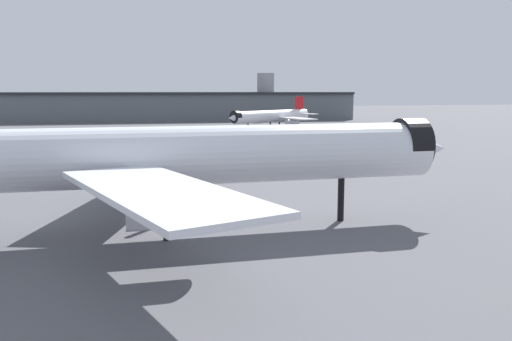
# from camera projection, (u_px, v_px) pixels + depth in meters

# --- Properties ---
(ground) EXTENTS (900.00, 900.00, 0.00)m
(ground) POSITION_uv_depth(u_px,v_px,m) (176.00, 231.00, 61.39)
(ground) COLOR #56565B
(airliner_near_gate) EXTENTS (66.59, 60.88, 19.40)m
(airliner_near_gate) POSITION_uv_depth(u_px,v_px,m) (185.00, 157.00, 60.54)
(airliner_near_gate) COLOR silver
(airliner_near_gate) RESTS_ON ground
(airliner_far_taxiway) EXTENTS (40.30, 36.17, 13.36)m
(airliner_far_taxiway) POSITION_uv_depth(u_px,v_px,m) (272.00, 116.00, 206.83)
(airliner_far_taxiway) COLOR white
(airliner_far_taxiway) RESTS_ON ground
(terminal_building) EXTENTS (182.88, 32.45, 24.91)m
(terminal_building) POSITION_uv_depth(u_px,v_px,m) (184.00, 106.00, 282.13)
(terminal_building) COLOR slate
(terminal_building) RESTS_ON ground
(baggage_tug_wing) EXTENTS (3.26, 1.99, 1.85)m
(baggage_tug_wing) POSITION_uv_depth(u_px,v_px,m) (216.00, 170.00, 101.58)
(baggage_tug_wing) COLOR black
(baggage_tug_wing) RESTS_ON ground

